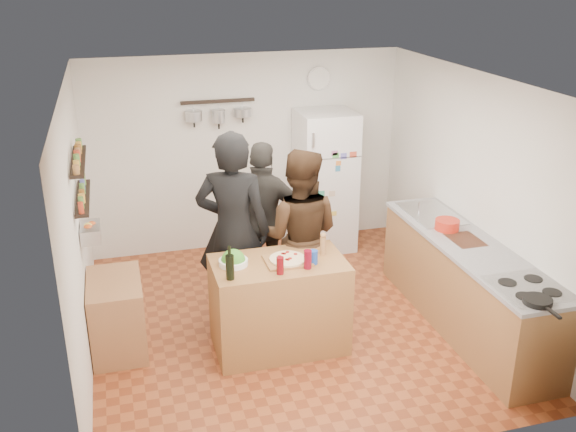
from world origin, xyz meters
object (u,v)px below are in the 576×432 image
object	(u,v)px
salad_bowl	(233,262)
skillet	(538,301)
counter_run	(466,286)
red_bowl	(447,225)
prep_island	(279,305)
pepper_mill	(323,246)
wine_bottle	(230,267)
fridge	(325,181)
wall_clock	(319,79)
person_back	(264,222)
person_left	(233,231)
person_center	(299,235)
salt_canister	(313,257)
side_table	(117,315)

from	to	relation	value
salad_bowl	skillet	world-z (taller)	skillet
counter_run	red_bowl	xyz separation A→B (m)	(-0.05, 0.40, 0.52)
counter_run	prep_island	bearing A→B (deg)	175.88
pepper_mill	wine_bottle	bearing A→B (deg)	-164.13
skillet	red_bowl	distance (m)	1.60
prep_island	red_bowl	xyz separation A→B (m)	(1.88, 0.26, 0.52)
skillet	fridge	size ratio (longest dim) A/B	0.13
skillet	fridge	bearing A→B (deg)	100.52
wine_bottle	red_bowl	distance (m)	2.43
wall_clock	fridge	bearing A→B (deg)	-90.00
person_back	red_bowl	bearing A→B (deg)	-179.27
person_left	counter_run	distance (m)	2.43
wine_bottle	person_center	size ratio (longest dim) A/B	0.12
skillet	fridge	xyz separation A→B (m)	(-0.65, 3.50, -0.04)
wine_bottle	skillet	world-z (taller)	wine_bottle
wine_bottle	person_left	xyz separation A→B (m)	(0.18, 0.78, 0.00)
fridge	person_center	bearing A→B (deg)	-116.97
prep_island	wall_clock	size ratio (longest dim) A/B	4.17
skillet	fridge	distance (m)	3.56
prep_island	pepper_mill	bearing A→B (deg)	6.34
pepper_mill	person_center	xyz separation A→B (m)	(-0.09, 0.49, -0.09)
prep_island	person_left	world-z (taller)	person_left
counter_run	salt_canister	bearing A→B (deg)	179.33
pepper_mill	counter_run	xyz separation A→B (m)	(1.48, -0.19, -0.55)
wine_bottle	person_back	xyz separation A→B (m)	(0.61, 1.28, -0.14)
person_left	person_back	distance (m)	0.67
person_back	red_bowl	distance (m)	1.94
salt_canister	counter_run	size ratio (longest dim) A/B	0.05
person_back	side_table	distance (m)	1.84
skillet	wine_bottle	bearing A→B (deg)	154.38
wine_bottle	salt_canister	xyz separation A→B (m)	(0.80, 0.10, -0.05)
prep_island	side_table	xyz separation A→B (m)	(-1.51, 0.38, -0.09)
person_center	counter_run	xyz separation A→B (m)	(1.58, -0.68, -0.46)
person_center	person_left	bearing A→B (deg)	21.71
red_bowl	side_table	size ratio (longest dim) A/B	0.32
person_left	side_table	distance (m)	1.37
pepper_mill	skillet	size ratio (longest dim) A/B	0.74
prep_island	salad_bowl	xyz separation A→B (m)	(-0.42, 0.05, 0.48)
prep_island	counter_run	distance (m)	1.94
salt_canister	side_table	size ratio (longest dim) A/B	0.16
wine_bottle	red_bowl	size ratio (longest dim) A/B	0.90
salt_canister	skillet	distance (m)	1.96
fridge	side_table	distance (m)	3.27
counter_run	fridge	world-z (taller)	fridge
prep_island	person_back	xyz separation A→B (m)	(0.11, 1.06, 0.43)
person_back	red_bowl	xyz separation A→B (m)	(1.77, -0.80, 0.09)
prep_island	side_table	world-z (taller)	prep_island
wine_bottle	side_table	bearing A→B (deg)	149.42
prep_island	side_table	size ratio (longest dim) A/B	1.56
salt_canister	person_left	world-z (taller)	person_left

